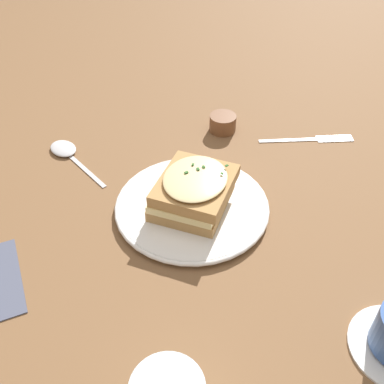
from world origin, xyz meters
The scene contains 6 objects.
ground_plane centered at (0.00, 0.00, 0.00)m, with size 2.40×2.40×0.00m, color brown.
dinner_plate centered at (0.03, 0.01, 0.01)m, with size 0.26×0.26×0.01m.
sandwich centered at (0.03, 0.02, 0.04)m, with size 0.17×0.17×0.06m.
fork centered at (-0.04, 0.33, 0.00)m, with size 0.09×0.18×0.00m.
spoon centered at (-0.22, -0.13, 0.00)m, with size 0.18×0.07×0.01m.
condiment_pot centered at (-0.16, 0.18, 0.02)m, with size 0.05×0.05×0.03m, color brown.
Camera 1 is at (0.51, -0.22, 0.52)m, focal length 42.00 mm.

